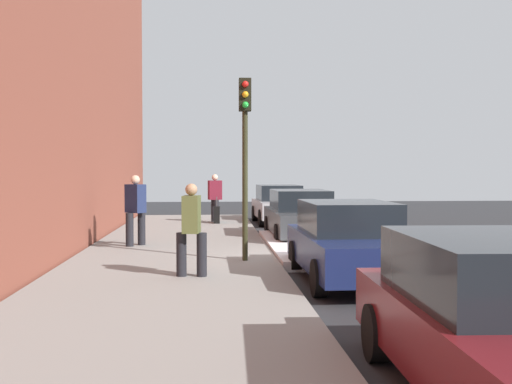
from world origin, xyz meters
TOP-DOWN VIEW (x-y plane):
  - ground_plane at (0.00, 0.00)m, footprint 56.00×56.00m
  - sidewalk at (0.00, -3.30)m, footprint 28.00×4.60m
  - lane_stripe_centre at (0.00, 3.20)m, footprint 28.00×0.14m
  - snow_bank_curb at (-2.72, -0.70)m, footprint 6.69×0.56m
  - parked_car_silver at (-11.15, 0.20)m, footprint 4.20×2.00m
  - parked_car_charcoal at (-5.17, 0.21)m, footprint 4.65×1.94m
  - parked_car_navy at (1.73, 0.16)m, footprint 4.41×1.94m
  - parked_car_maroon at (8.03, 0.18)m, footprint 4.53×2.00m
  - pedestrian_olive_coat at (1.83, -2.82)m, footprint 0.50×0.57m
  - pedestrian_burgundy_coat at (-10.17, -2.33)m, footprint 0.58×0.54m
  - pedestrian_navy_coat at (-2.99, -4.42)m, footprint 0.56×0.58m
  - traffic_light_pole at (-0.13, -1.72)m, footprint 0.35×0.26m
  - rolling_suitcase at (-9.63, -2.27)m, footprint 0.34×0.22m

SIDE VIEW (x-z plane):
  - ground_plane at x=0.00m, z-range 0.00..0.00m
  - lane_stripe_centre at x=0.00m, z-range 0.00..0.01m
  - sidewalk at x=0.00m, z-range 0.00..0.15m
  - snow_bank_curb at x=-2.72m, z-range 0.00..0.22m
  - rolling_suitcase at x=-9.63m, z-range -0.03..0.95m
  - parked_car_silver at x=-11.15m, z-range 0.00..1.51m
  - parked_car_navy at x=1.73m, z-range 0.00..1.51m
  - parked_car_maroon at x=8.03m, z-range 0.00..1.51m
  - parked_car_charcoal at x=-5.17m, z-range 0.00..1.51m
  - pedestrian_olive_coat at x=1.83m, z-range 0.21..1.93m
  - pedestrian_burgundy_coat at x=-10.17m, z-range 0.21..2.01m
  - pedestrian_navy_coat at x=-2.99m, z-range 0.21..2.04m
  - traffic_light_pole at x=-0.13m, z-range 0.87..4.81m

